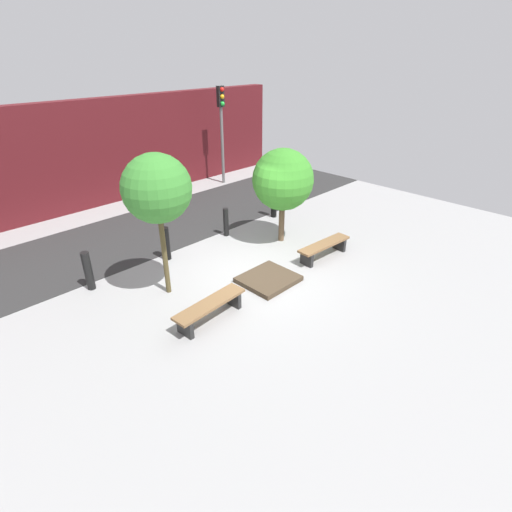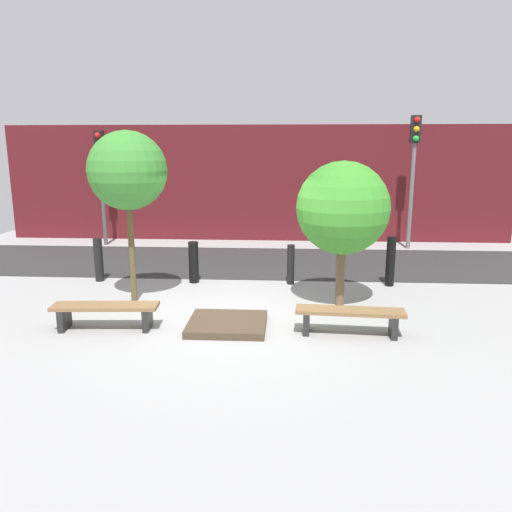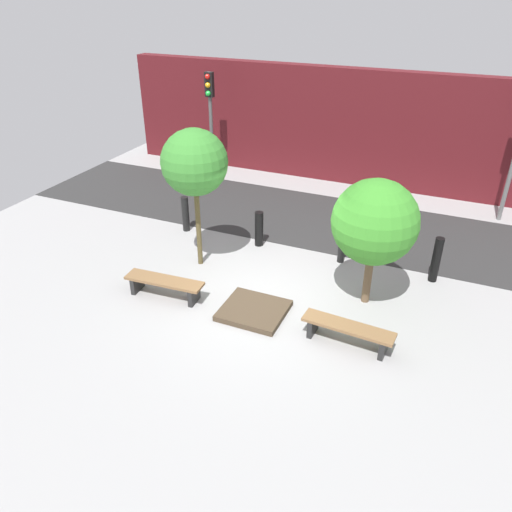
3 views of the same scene
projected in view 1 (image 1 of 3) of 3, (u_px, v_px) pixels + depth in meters
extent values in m
plane|color=#959595|center=(256.00, 275.00, 10.25)|extent=(18.00, 18.00, 0.00)
cube|color=#2B2B2B|center=(159.00, 226.00, 13.02)|extent=(18.00, 3.64, 0.01)
cube|color=#511419|center=(101.00, 153.00, 14.29)|extent=(16.20, 0.50, 3.67)
cube|color=black|center=(185.00, 328.00, 8.03)|extent=(0.13, 0.43, 0.37)
cube|color=black|center=(233.00, 298.00, 8.96)|extent=(0.13, 0.43, 0.37)
cube|color=brown|center=(210.00, 304.00, 8.39)|extent=(1.77, 0.54, 0.06)
cube|color=black|center=(307.00, 259.00, 10.63)|extent=(0.13, 0.40, 0.37)
cube|color=black|center=(339.00, 244.00, 11.45)|extent=(0.13, 0.40, 0.37)
cube|color=brown|center=(324.00, 244.00, 10.94)|extent=(1.78, 0.51, 0.06)
cube|color=#453727|center=(268.00, 279.00, 9.95)|extent=(1.31, 1.19, 0.12)
cylinder|color=brown|center=(164.00, 251.00, 9.06)|extent=(0.12, 0.12, 2.15)
sphere|color=#398530|center=(157.00, 189.00, 8.37)|extent=(1.49, 1.49, 1.49)
cylinder|color=brown|center=(282.00, 219.00, 11.78)|extent=(0.17, 0.17, 1.40)
sphere|color=#3A8C2A|center=(283.00, 180.00, 11.23)|extent=(1.74, 1.74, 1.74)
cylinder|color=black|center=(88.00, 271.00, 9.45)|extent=(0.19, 0.19, 0.98)
cylinder|color=black|center=(166.00, 243.00, 10.83)|extent=(0.22, 0.22, 0.93)
cylinder|color=black|center=(226.00, 222.00, 12.21)|extent=(0.16, 0.16, 0.89)
cylinder|color=black|center=(274.00, 202.00, 13.53)|extent=(0.20, 0.20, 1.09)
cylinder|color=slate|center=(222.00, 137.00, 16.36)|extent=(0.12, 0.12, 3.87)
cube|color=black|center=(220.00, 96.00, 15.64)|extent=(0.28, 0.16, 0.78)
sphere|color=red|center=(222.00, 89.00, 15.45)|extent=(0.17, 0.17, 0.17)
sphere|color=orange|center=(222.00, 97.00, 15.57)|extent=(0.17, 0.17, 0.17)
sphere|color=green|center=(222.00, 104.00, 15.69)|extent=(0.17, 0.17, 0.17)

